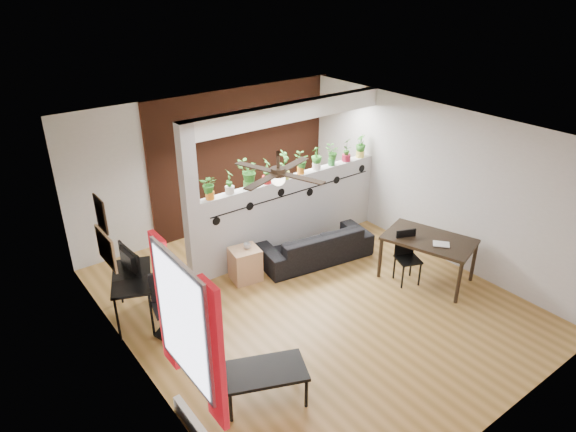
{
  "coord_description": "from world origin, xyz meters",
  "views": [
    {
      "loc": [
        -4.13,
        -4.89,
        4.54
      ],
      "look_at": [
        0.03,
        0.6,
        1.17
      ],
      "focal_mm": 32.0,
      "sensor_mm": 36.0,
      "label": 1
    }
  ],
  "objects_px": {
    "folding_chair": "(406,252)",
    "coffee_table": "(265,373)",
    "sofa": "(315,245)",
    "potted_plant_6": "(317,157)",
    "potted_plant_0": "(209,186)",
    "potted_plant_3": "(267,170)",
    "potted_plant_9": "(361,145)",
    "potted_plant_1": "(229,181)",
    "potted_plant_8": "(347,149)",
    "potted_plant_4": "(284,164)",
    "potted_plant_5": "(301,163)",
    "computer_desk": "(132,280)",
    "cup": "(247,246)",
    "dining_table": "(429,243)",
    "office_chair": "(167,308)",
    "potted_plant_7": "(332,154)",
    "cube_shelf": "(245,264)",
    "ceiling_fan": "(278,175)",
    "potted_plant_2": "(248,174)"
  },
  "relations": [
    {
      "from": "potted_plant_8",
      "to": "cup",
      "type": "relative_size",
      "value": 3.76
    },
    {
      "from": "potted_plant_3",
      "to": "potted_plant_9",
      "type": "relative_size",
      "value": 1.01
    },
    {
      "from": "potted_plant_4",
      "to": "potted_plant_7",
      "type": "bearing_deg",
      "value": -0.0
    },
    {
      "from": "folding_chair",
      "to": "potted_plant_8",
      "type": "bearing_deg",
      "value": 76.55
    },
    {
      "from": "potted_plant_1",
      "to": "sofa",
      "type": "bearing_deg",
      "value": -25.39
    },
    {
      "from": "potted_plant_5",
      "to": "potted_plant_6",
      "type": "height_order",
      "value": "potted_plant_6"
    },
    {
      "from": "potted_plant_1",
      "to": "potted_plant_8",
      "type": "relative_size",
      "value": 0.92
    },
    {
      "from": "potted_plant_0",
      "to": "potted_plant_6",
      "type": "bearing_deg",
      "value": 0.0
    },
    {
      "from": "office_chair",
      "to": "folding_chair",
      "type": "distance_m",
      "value": 3.73
    },
    {
      "from": "potted_plant_0",
      "to": "coffee_table",
      "type": "height_order",
      "value": "potted_plant_0"
    },
    {
      "from": "potted_plant_9",
      "to": "cup",
      "type": "height_order",
      "value": "potted_plant_9"
    },
    {
      "from": "potted_plant_5",
      "to": "potted_plant_8",
      "type": "bearing_deg",
      "value": -0.0
    },
    {
      "from": "potted_plant_0",
      "to": "coffee_table",
      "type": "relative_size",
      "value": 0.37
    },
    {
      "from": "potted_plant_8",
      "to": "potted_plant_4",
      "type": "bearing_deg",
      "value": 180.0
    },
    {
      "from": "office_chair",
      "to": "dining_table",
      "type": "height_order",
      "value": "office_chair"
    },
    {
      "from": "potted_plant_0",
      "to": "potted_plant_4",
      "type": "bearing_deg",
      "value": 0.0
    },
    {
      "from": "potted_plant_0",
      "to": "potted_plant_2",
      "type": "height_order",
      "value": "potted_plant_2"
    },
    {
      "from": "computer_desk",
      "to": "office_chair",
      "type": "xyz_separation_m",
      "value": [
        0.23,
        -0.56,
        -0.25
      ]
    },
    {
      "from": "potted_plant_6",
      "to": "folding_chair",
      "type": "xyz_separation_m",
      "value": [
        0.24,
        -1.95,
        -1.07
      ]
    },
    {
      "from": "potted_plant_1",
      "to": "potted_plant_2",
      "type": "bearing_deg",
      "value": 0.0
    },
    {
      "from": "potted_plant_1",
      "to": "potted_plant_7",
      "type": "bearing_deg",
      "value": 0.0
    },
    {
      "from": "potted_plant_9",
      "to": "sofa",
      "type": "xyz_separation_m",
      "value": [
        -1.54,
        -0.6,
        -1.31
      ]
    },
    {
      "from": "potted_plant_4",
      "to": "potted_plant_6",
      "type": "relative_size",
      "value": 1.15
    },
    {
      "from": "ceiling_fan",
      "to": "potted_plant_5",
      "type": "xyz_separation_m",
      "value": [
        1.78,
        1.8,
        -0.76
      ]
    },
    {
      "from": "folding_chair",
      "to": "coffee_table",
      "type": "height_order",
      "value": "folding_chair"
    },
    {
      "from": "cube_shelf",
      "to": "computer_desk",
      "type": "bearing_deg",
      "value": -173.4
    },
    {
      "from": "potted_plant_8",
      "to": "office_chair",
      "type": "bearing_deg",
      "value": -167.39
    },
    {
      "from": "computer_desk",
      "to": "dining_table",
      "type": "relative_size",
      "value": 0.72
    },
    {
      "from": "potted_plant_5",
      "to": "coffee_table",
      "type": "bearing_deg",
      "value": -134.36
    },
    {
      "from": "computer_desk",
      "to": "folding_chair",
      "type": "bearing_deg",
      "value": -22.88
    },
    {
      "from": "potted_plant_6",
      "to": "dining_table",
      "type": "distance_m",
      "value": 2.38
    },
    {
      "from": "potted_plant_0",
      "to": "potted_plant_5",
      "type": "relative_size",
      "value": 1.05
    },
    {
      "from": "potted_plant_1",
      "to": "dining_table",
      "type": "height_order",
      "value": "potted_plant_1"
    },
    {
      "from": "cube_shelf",
      "to": "coffee_table",
      "type": "relative_size",
      "value": 0.51
    },
    {
      "from": "potted_plant_1",
      "to": "coffee_table",
      "type": "relative_size",
      "value": 0.38
    },
    {
      "from": "potted_plant_6",
      "to": "potted_plant_9",
      "type": "relative_size",
      "value": 0.98
    },
    {
      "from": "potted_plant_9",
      "to": "potted_plant_4",
      "type": "bearing_deg",
      "value": 180.0
    },
    {
      "from": "potted_plant_3",
      "to": "potted_plant_4",
      "type": "bearing_deg",
      "value": 0.0
    },
    {
      "from": "cup",
      "to": "computer_desk",
      "type": "distance_m",
      "value": 1.84
    },
    {
      "from": "potted_plant_4",
      "to": "dining_table",
      "type": "height_order",
      "value": "potted_plant_4"
    },
    {
      "from": "ceiling_fan",
      "to": "sofa",
      "type": "xyz_separation_m",
      "value": [
        1.64,
        1.2,
        -2.05
      ]
    },
    {
      "from": "potted_plant_1",
      "to": "potted_plant_4",
      "type": "relative_size",
      "value": 0.83
    },
    {
      "from": "office_chair",
      "to": "coffee_table",
      "type": "relative_size",
      "value": 0.83
    },
    {
      "from": "potted_plant_5",
      "to": "computer_desk",
      "type": "height_order",
      "value": "potted_plant_5"
    },
    {
      "from": "ceiling_fan",
      "to": "potted_plant_5",
      "type": "height_order",
      "value": "ceiling_fan"
    },
    {
      "from": "folding_chair",
      "to": "sofa",
      "type": "bearing_deg",
      "value": 118.33
    },
    {
      "from": "ceiling_fan",
      "to": "potted_plant_4",
      "type": "xyz_separation_m",
      "value": [
        1.42,
        1.8,
        -0.71
      ]
    },
    {
      "from": "computer_desk",
      "to": "dining_table",
      "type": "distance_m",
      "value": 4.47
    },
    {
      "from": "potted_plant_2",
      "to": "potted_plant_8",
      "type": "relative_size",
      "value": 1.06
    },
    {
      "from": "potted_plant_3",
      "to": "potted_plant_8",
      "type": "xyz_separation_m",
      "value": [
        1.76,
        -0.0,
        0.0
      ]
    }
  ]
}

